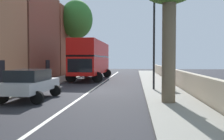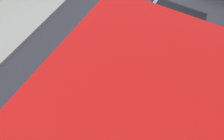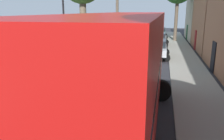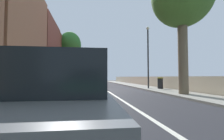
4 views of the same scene
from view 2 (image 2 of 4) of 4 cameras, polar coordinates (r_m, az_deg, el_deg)
The scene contains 2 objects.
ground_plane at distance 9.79m, azimuth 10.19°, elevation 15.77°, with size 84.00×84.00×0.00m, color #28282D.
road_centre_line at distance 9.79m, azimuth 10.20°, elevation 15.79°, with size 0.16×54.00×0.01m, color silver.
Camera 2 is at (-2.03, 7.25, 6.25)m, focal length 33.34 mm.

